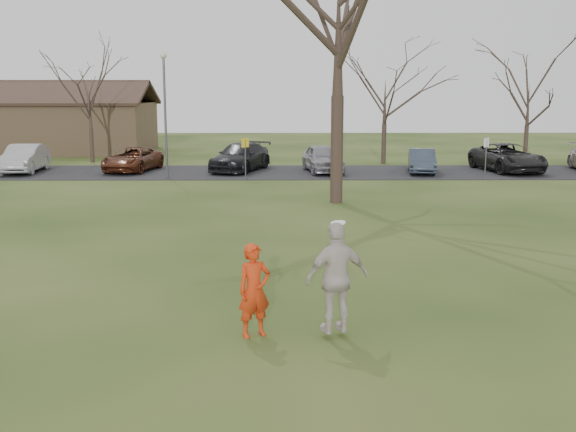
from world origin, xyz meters
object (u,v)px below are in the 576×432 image
Objects in this scene: car_4 at (323,158)px; building at (10,125)px; car_1 at (25,158)px; car_3 at (240,157)px; catching_play at (337,278)px; big_tree at (339,21)px; car_5 at (422,161)px; car_6 at (507,158)px; player_defender at (254,290)px; car_2 at (133,159)px; lamp_post at (165,99)px.

car_4 is 0.21× the size of building.
car_4 is at bearing -3.93° from car_1.
car_3 is at bearing 163.82° from car_4.
catching_play is at bearing -64.42° from car_3.
car_4 is at bearing 89.86° from big_tree.
building is (-20.85, 38.00, 0.81)m from catching_play.
car_5 is 1.91× the size of catching_play.
car_6 is 0.26× the size of building.
catching_play reaches higher than car_1.
player_defender is at bearing -126.10° from car_6.
car_2 is at bearing 80.55° from player_defender.
lamp_post is (-13.33, -2.05, 3.29)m from car_5.
player_defender is 0.38× the size of car_1.
car_4 is 0.81× the size of car_6.
car_3 is 2.57× the size of catching_play.
car_6 is 34.62m from building.
car_3 is 1.34× the size of car_5.
car_5 is at bearing 8.73° from lamp_post.
car_1 is at bearing 163.28° from lamp_post.
car_1 is at bearing 92.00° from player_defender.
car_1 is 0.33× the size of big_tree.
car_2 is 0.33× the size of big_tree.
car_3 is at bearing 67.66° from player_defender.
catching_play is (-6.49, -24.55, 0.44)m from car_5.
car_3 is (11.62, 0.64, 0.00)m from car_1.
car_2 is 5.00m from lamp_post.
car_1 is 2.26× the size of catching_play.
car_4 is at bearing 87.29° from catching_play.
car_1 is 16.12m from car_4.
car_4 is at bearing -30.68° from building.
building is at bearing 118.75° from catching_play.
car_4 is 2.18× the size of catching_play.
car_4 is 11.72m from big_tree.
car_1 is at bearing -164.60° from car_2.
building is (-19.36, 37.90, 1.07)m from player_defender.
lamp_post reaches higher than car_1.
building reaches higher than catching_play.
car_1 is 19.90m from big_tree.
lamp_post reaches higher than player_defender.
car_4 is at bearing 16.88° from lamp_post.
car_1 is (-13.45, 24.83, -0.07)m from player_defender.
car_4 is (2.66, 24.83, -0.07)m from player_defender.
car_1 is 0.73× the size of lamp_post.
car_5 is at bearing 45.49° from player_defender.
lamp_post is at bearing -120.78° from car_3.
car_2 is at bearing 0.91° from car_1.
car_3 is (5.91, 0.16, 0.11)m from car_2.
lamp_post reaches higher than car_6.
building reaches higher than car_6.
lamp_post is at bearing 179.41° from car_6.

